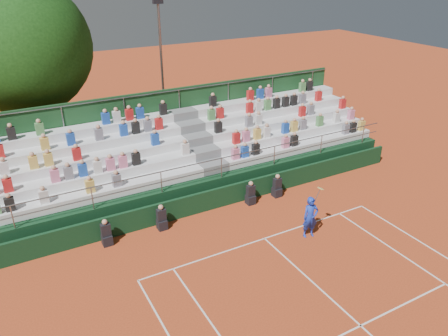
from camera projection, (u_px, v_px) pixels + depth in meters
ground at (264, 239)px, 18.17m from camera, size 90.00×90.00×0.00m
courtside_wall at (227, 195)px, 20.49m from camera, size 20.00×0.15×1.00m
line_officials at (204, 208)px, 19.52m from camera, size 8.78×0.40×1.19m
grandstand at (197, 159)px, 22.80m from camera, size 20.00×5.20×4.40m
tennis_player at (310, 217)px, 17.97m from camera, size 0.90×0.57×2.22m
tree_east at (22, 47)px, 21.89m from camera, size 6.87×6.87×10.01m
floodlight_mast at (161, 60)px, 26.64m from camera, size 0.60×0.25×8.56m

